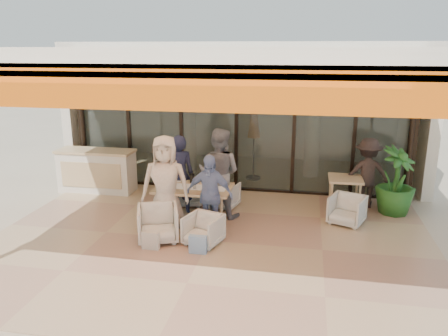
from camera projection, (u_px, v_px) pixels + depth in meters
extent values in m
plane|color=#C6B293|center=(209.00, 242.00, 7.89)|extent=(70.00, 70.00, 0.00)
cube|color=tan|center=(209.00, 242.00, 7.89)|extent=(8.00, 6.00, 0.01)
cube|color=silver|center=(207.00, 54.00, 7.01)|extent=(8.00, 6.00, 0.20)
cube|color=#E65B0C|center=(141.00, 87.00, 4.30)|extent=(8.00, 0.12, 0.45)
cube|color=#FF4F15|center=(163.00, 71.00, 4.92)|extent=(8.00, 1.50, 0.06)
cylinder|color=black|center=(82.00, 122.00, 10.89)|extent=(0.12, 0.12, 3.20)
cylinder|color=black|center=(411.00, 133.00, 9.49)|extent=(0.12, 0.12, 3.20)
cube|color=#9EADA3|center=(236.00, 126.00, 10.30)|extent=(8.00, 0.03, 3.20)
cube|color=black|center=(236.00, 189.00, 10.72)|extent=(8.00, 0.10, 0.08)
cube|color=black|center=(237.00, 58.00, 9.89)|extent=(8.00, 0.10, 0.08)
cube|color=black|center=(80.00, 121.00, 11.02)|extent=(0.08, 0.10, 3.20)
cube|color=black|center=(129.00, 123.00, 10.79)|extent=(0.08, 0.10, 3.20)
cube|color=black|center=(181.00, 124.00, 10.55)|extent=(0.08, 0.10, 3.20)
cube|color=black|center=(236.00, 126.00, 10.30)|extent=(0.08, 0.10, 3.20)
cube|color=black|center=(294.00, 128.00, 10.06)|extent=(0.08, 0.10, 3.20)
cube|color=black|center=(355.00, 130.00, 9.81)|extent=(0.08, 0.10, 3.20)
cube|color=black|center=(416.00, 132.00, 9.58)|extent=(0.08, 0.10, 3.20)
cube|color=silver|center=(254.00, 104.00, 13.59)|extent=(9.00, 0.25, 3.40)
cube|color=silver|center=(97.00, 108.00, 12.73)|extent=(0.25, 3.50, 3.40)
cube|color=silver|center=(417.00, 116.00, 11.14)|extent=(0.25, 3.50, 3.40)
cube|color=silver|center=(248.00, 47.00, 11.48)|extent=(9.00, 3.50, 0.25)
cube|color=tan|center=(246.00, 171.00, 12.38)|extent=(8.00, 3.50, 0.02)
cylinder|color=silver|center=(189.00, 118.00, 12.13)|extent=(0.40, 0.40, 3.00)
cylinder|color=silver|center=(313.00, 122.00, 11.52)|extent=(0.40, 0.40, 3.00)
cylinder|color=black|center=(199.00, 63.00, 11.28)|extent=(0.03, 0.03, 0.70)
cube|color=black|center=(199.00, 81.00, 11.40)|extent=(0.30, 0.30, 0.40)
sphere|color=#FFBF72|center=(199.00, 81.00, 11.40)|extent=(0.18, 0.18, 0.18)
cylinder|color=black|center=(338.00, 64.00, 10.65)|extent=(0.03, 0.03, 0.70)
cube|color=black|center=(336.00, 83.00, 10.77)|extent=(0.30, 0.30, 0.40)
sphere|color=#FFBF72|center=(336.00, 83.00, 10.77)|extent=(0.18, 0.18, 0.18)
cylinder|color=black|center=(253.00, 178.00, 11.61)|extent=(0.40, 0.40, 0.05)
cylinder|color=black|center=(254.00, 141.00, 11.34)|extent=(0.04, 0.04, 2.10)
cone|color=orange|center=(254.00, 116.00, 11.17)|extent=(0.32, 0.32, 1.10)
cube|color=silver|center=(97.00, 172.00, 10.53)|extent=(1.80, 0.60, 1.00)
cube|color=tan|center=(95.00, 151.00, 10.39)|extent=(1.85, 0.65, 0.06)
cube|color=tan|center=(91.00, 175.00, 10.23)|extent=(1.50, 0.02, 0.60)
cube|color=tan|center=(193.00, 188.00, 8.58)|extent=(1.50, 0.90, 0.05)
cube|color=white|center=(193.00, 187.00, 8.57)|extent=(1.30, 0.35, 0.01)
cylinder|color=tan|center=(159.00, 210.00, 8.49)|extent=(0.06, 0.06, 0.70)
cylinder|color=tan|center=(221.00, 214.00, 8.27)|extent=(0.06, 0.06, 0.70)
cylinder|color=tan|center=(169.00, 199.00, 9.10)|extent=(0.06, 0.06, 0.70)
cylinder|color=tan|center=(227.00, 203.00, 8.87)|extent=(0.06, 0.06, 0.70)
cylinder|color=white|center=(169.00, 185.00, 8.50)|extent=(0.06, 0.06, 0.11)
cylinder|color=white|center=(184.00, 181.00, 8.79)|extent=(0.06, 0.06, 0.11)
cylinder|color=white|center=(195.00, 186.00, 8.46)|extent=(0.06, 0.06, 0.11)
cylinder|color=white|center=(210.00, 182.00, 8.68)|extent=(0.06, 0.06, 0.11)
cylinder|color=white|center=(216.00, 189.00, 8.28)|extent=(0.06, 0.06, 0.11)
cylinder|color=#8E3714|center=(169.00, 179.00, 8.79)|extent=(0.07, 0.07, 0.16)
cylinder|color=black|center=(192.00, 179.00, 8.84)|extent=(0.09, 0.09, 0.17)
cylinder|color=black|center=(192.00, 174.00, 8.81)|extent=(0.10, 0.10, 0.01)
cylinder|color=white|center=(167.00, 190.00, 8.37)|extent=(0.22, 0.22, 0.01)
cylinder|color=white|center=(213.00, 193.00, 8.21)|extent=(0.22, 0.22, 0.01)
cylinder|color=white|center=(176.00, 181.00, 8.96)|extent=(0.22, 0.22, 0.01)
cylinder|color=white|center=(219.00, 183.00, 8.79)|extent=(0.22, 0.22, 0.01)
imported|color=silver|center=(186.00, 191.00, 9.66)|extent=(0.79, 0.76, 0.67)
imported|color=silver|center=(223.00, 194.00, 9.52)|extent=(0.70, 0.68, 0.61)
imported|color=silver|center=(158.00, 222.00, 7.85)|extent=(0.89, 0.86, 0.72)
imported|color=silver|center=(203.00, 228.00, 7.72)|extent=(0.73, 0.71, 0.61)
imported|color=#1A1F39|center=(179.00, 175.00, 9.05)|extent=(0.71, 0.58, 1.69)
imported|color=slate|center=(219.00, 173.00, 8.88)|extent=(1.00, 0.83, 1.85)
imported|color=beige|center=(165.00, 184.00, 8.18)|extent=(0.97, 0.70, 1.85)
imported|color=#6C85B5|center=(209.00, 195.00, 8.07)|extent=(0.92, 0.45, 1.53)
cube|color=silver|center=(151.00, 241.00, 7.53)|extent=(0.30, 0.10, 0.34)
cube|color=#99BFD8|center=(198.00, 245.00, 7.37)|extent=(0.30, 0.10, 0.34)
cube|color=tan|center=(346.00, 179.00, 9.21)|extent=(0.70, 0.70, 0.05)
cylinder|color=tan|center=(331.00, 199.00, 9.10)|extent=(0.05, 0.05, 0.70)
cylinder|color=tan|center=(359.00, 200.00, 9.00)|extent=(0.05, 0.05, 0.70)
cylinder|color=tan|center=(330.00, 190.00, 9.63)|extent=(0.05, 0.05, 0.70)
cylinder|color=tan|center=(356.00, 192.00, 9.53)|extent=(0.05, 0.05, 0.70)
imported|color=silver|center=(347.00, 209.00, 8.61)|extent=(0.81, 0.78, 0.65)
imported|color=black|center=(367.00, 173.00, 9.40)|extent=(1.04, 0.65, 1.55)
imported|color=#1E5919|center=(396.00, 181.00, 9.03)|extent=(1.13, 1.13, 1.44)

